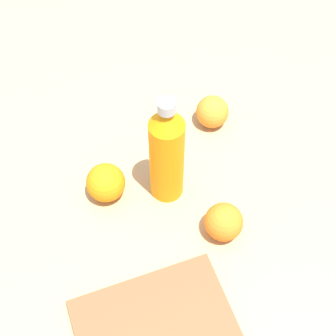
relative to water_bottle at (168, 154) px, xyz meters
name	(u,v)px	position (x,y,z in m)	size (l,w,h in m)	color
ground_plane	(167,189)	(0.00, 0.00, -0.13)	(2.40, 2.40, 0.00)	tan
water_bottle	(168,154)	(0.00, 0.00, 0.00)	(0.07, 0.07, 0.27)	orange
orange_0	(224,222)	(-0.05, 0.14, -0.09)	(0.08, 0.08, 0.08)	orange
orange_1	(212,112)	(-0.18, -0.12, -0.09)	(0.07, 0.07, 0.07)	orange
orange_2	(106,183)	(0.12, -0.05, -0.09)	(0.08, 0.08, 0.08)	orange
cutting_board	(155,326)	(0.16, 0.25, -0.12)	(0.28, 0.19, 0.02)	brown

